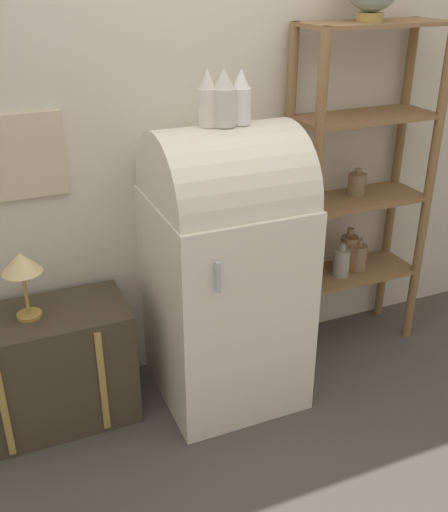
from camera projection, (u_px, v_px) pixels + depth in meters
ground_plane at (241, 410)px, 2.99m from camera, size 12.00×12.00×0.00m
wall_back at (194, 116)px, 2.88m from camera, size 7.00×0.09×2.70m
refrigerator at (225, 264)px, 2.85m from camera, size 0.66×0.71×1.38m
suitcase_trunk at (48, 368)px, 2.81m from camera, size 0.78×0.41×0.59m
shelf_unit at (357, 192)px, 3.19m from camera, size 0.76×0.33×1.77m
vase_left at (207, 100)px, 2.50m from camera, size 0.08×0.08×0.24m
vase_center at (224, 99)px, 2.51m from camera, size 0.11×0.11×0.24m
vase_right at (241, 98)px, 2.54m from camera, size 0.09×0.09×0.23m
desk_lamp at (21, 267)px, 2.56m from camera, size 0.17×0.17×0.31m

